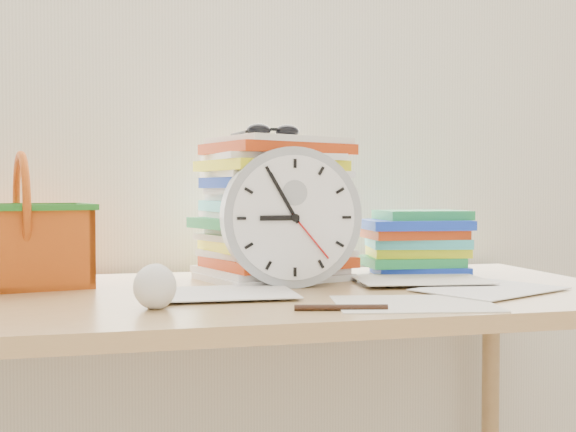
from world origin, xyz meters
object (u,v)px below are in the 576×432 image
object	(u,v)px
clock	(291,217)
basket	(22,221)
desk	(267,329)
paper_stack	(275,209)
book_stack	(417,243)

from	to	relation	value
clock	basket	xyz separation A→B (m)	(-0.52, 0.13, -0.01)
desk	paper_stack	bearing A→B (deg)	72.29
desk	clock	xyz separation A→B (m)	(0.06, 0.04, 0.21)
paper_stack	basket	xyz separation A→B (m)	(-0.52, -0.00, -0.02)
desk	basket	world-z (taller)	basket
book_stack	paper_stack	bearing A→B (deg)	-179.64
clock	basket	world-z (taller)	clock
paper_stack	book_stack	bearing A→B (deg)	0.36
basket	clock	bearing A→B (deg)	-25.73
book_stack	basket	xyz separation A→B (m)	(-0.85, -0.01, 0.06)
desk	paper_stack	world-z (taller)	paper_stack
clock	book_stack	xyz separation A→B (m)	(0.33, 0.14, -0.07)
book_stack	desk	bearing A→B (deg)	-155.82
paper_stack	book_stack	world-z (taller)	paper_stack
clock	basket	size ratio (longest dim) A/B	1.06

